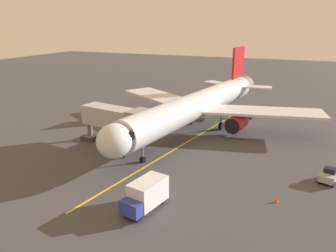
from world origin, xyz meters
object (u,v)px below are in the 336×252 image
(tug_starboard_side, at_px, (329,176))
(safety_cone_nose_left, at_px, (277,200))
(safety_cone_nose_right, at_px, (122,147))
(airplane, at_px, (198,105))
(box_truck_near_nose, at_px, (145,195))
(ground_crew_marshaller, at_px, (124,151))
(baggage_cart_rear_apron, at_px, (219,108))
(jet_bridge, at_px, (120,120))
(tug_portside, at_px, (248,114))

(tug_starboard_side, distance_m, safety_cone_nose_left, 7.68)
(tug_starboard_side, bearing_deg, safety_cone_nose_right, 0.32)
(airplane, height_order, box_truck_near_nose, airplane)
(ground_crew_marshaller, relative_size, baggage_cart_rear_apron, 0.63)
(tug_starboard_side, xyz_separation_m, safety_cone_nose_left, (4.49, 6.22, -0.43))
(safety_cone_nose_left, bearing_deg, baggage_cart_rear_apron, -66.39)
(jet_bridge, distance_m, safety_cone_nose_right, 3.62)
(airplane, bearing_deg, ground_crew_marshaller, 69.48)
(airplane, distance_m, baggage_cart_rear_apron, 13.20)
(airplane, distance_m, ground_crew_marshaller, 14.62)
(tug_starboard_side, xyz_separation_m, safety_cone_nose_right, (24.16, 0.14, -0.43))
(airplane, xyz_separation_m, box_truck_near_nose, (-2.49, 22.69, -2.62))
(tug_portside, bearing_deg, box_truck_near_nose, 84.54)
(ground_crew_marshaller, xyz_separation_m, safety_cone_nose_left, (-18.05, 3.66, -0.61))
(jet_bridge, bearing_deg, safety_cone_nose_left, 161.34)
(baggage_cart_rear_apron, bearing_deg, jet_bridge, 72.50)
(tug_portside, bearing_deg, airplane, 61.66)
(ground_crew_marshaller, bearing_deg, tug_portside, -114.08)
(baggage_cart_rear_apron, bearing_deg, safety_cone_nose_right, 74.37)
(box_truck_near_nose, distance_m, tug_starboard_side, 19.18)
(jet_bridge, bearing_deg, ground_crew_marshaller, 124.89)
(airplane, bearing_deg, safety_cone_nose_left, 127.44)
(jet_bridge, height_order, safety_cone_nose_right, jet_bridge)
(safety_cone_nose_right, bearing_deg, tug_starboard_side, -179.68)
(jet_bridge, height_order, safety_cone_nose_left, jet_bridge)
(safety_cone_nose_right, bearing_deg, ground_crew_marshaller, 123.78)
(airplane, xyz_separation_m, safety_cone_nose_left, (-13.04, 17.03, -3.73))
(safety_cone_nose_left, height_order, safety_cone_nose_right, same)
(tug_portside, height_order, tug_starboard_side, same)
(tug_portside, distance_m, safety_cone_nose_left, 28.50)
(baggage_cart_rear_apron, bearing_deg, box_truck_near_nose, 93.99)
(airplane, relative_size, ground_crew_marshaller, 23.51)
(jet_bridge, xyz_separation_m, safety_cone_nose_left, (-20.27, 6.84, -3.49))
(tug_portside, xyz_separation_m, tug_starboard_side, (-11.87, 21.31, 0.00))
(safety_cone_nose_left, distance_m, safety_cone_nose_right, 20.59)
(airplane, height_order, safety_cone_nose_right, airplane)
(jet_bridge, relative_size, baggage_cart_rear_apron, 4.23)
(tug_starboard_side, height_order, safety_cone_nose_left, tug_starboard_side)
(airplane, height_order, safety_cone_nose_left, airplane)
(jet_bridge, relative_size, safety_cone_nose_left, 20.95)
(ground_crew_marshaller, height_order, safety_cone_nose_left, ground_crew_marshaller)
(tug_portside, distance_m, safety_cone_nose_right, 24.72)
(safety_cone_nose_right, bearing_deg, airplane, -121.18)
(box_truck_near_nose, relative_size, tug_portside, 2.09)
(jet_bridge, height_order, tug_portside, jet_bridge)
(baggage_cart_rear_apron, bearing_deg, tug_portside, 158.04)
(ground_crew_marshaller, xyz_separation_m, tug_portside, (-10.67, -23.87, -0.18))
(tug_starboard_side, bearing_deg, ground_crew_marshaller, 6.48)
(box_truck_near_nose, bearing_deg, jet_bridge, -52.16)
(safety_cone_nose_left, bearing_deg, airplane, -52.56)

